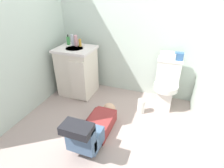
{
  "coord_description": "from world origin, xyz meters",
  "views": [
    {
      "loc": [
        0.77,
        -1.81,
        1.7
      ],
      "look_at": [
        -0.0,
        0.32,
        0.45
      ],
      "focal_mm": 28.99,
      "sensor_mm": 36.0,
      "label": 1
    }
  ],
  "objects_px": {
    "person_plumber": "(94,128)",
    "soap_dispenser": "(68,41)",
    "bottle_amber": "(80,43)",
    "paper_towel_roll": "(141,106)",
    "bottle_pink": "(76,41)",
    "toilet": "(166,85)",
    "tissue_box": "(168,55)",
    "faucet": "(79,42)",
    "bottle_clear": "(72,40)",
    "vanity_cabinet": "(77,71)",
    "toiletry_bag": "(179,56)"
  },
  "relations": [
    {
      "from": "toilet",
      "to": "bottle_amber",
      "type": "xyz_separation_m",
      "value": [
        -1.42,
        -0.02,
        0.51
      ]
    },
    {
      "from": "toilet",
      "to": "person_plumber",
      "type": "relative_size",
      "value": 0.7
    },
    {
      "from": "bottle_clear",
      "to": "bottle_amber",
      "type": "bearing_deg",
      "value": -5.36
    },
    {
      "from": "soap_dispenser",
      "to": "paper_towel_roll",
      "type": "height_order",
      "value": "soap_dispenser"
    },
    {
      "from": "bottle_clear",
      "to": "bottle_pink",
      "type": "height_order",
      "value": "bottle_clear"
    },
    {
      "from": "soap_dispenser",
      "to": "bottle_amber",
      "type": "height_order",
      "value": "soap_dispenser"
    },
    {
      "from": "tissue_box",
      "to": "bottle_pink",
      "type": "xyz_separation_m",
      "value": [
        -1.45,
        -0.12,
        0.11
      ]
    },
    {
      "from": "vanity_cabinet",
      "to": "toiletry_bag",
      "type": "bearing_deg",
      "value": 7.58
    },
    {
      "from": "faucet",
      "to": "bottle_clear",
      "type": "height_order",
      "value": "bottle_clear"
    },
    {
      "from": "toiletry_bag",
      "to": "bottle_pink",
      "type": "xyz_separation_m",
      "value": [
        -1.6,
        -0.12,
        0.1
      ]
    },
    {
      "from": "vanity_cabinet",
      "to": "faucet",
      "type": "bearing_deg",
      "value": 91.31
    },
    {
      "from": "bottle_amber",
      "to": "soap_dispenser",
      "type": "bearing_deg",
      "value": 173.1
    },
    {
      "from": "soap_dispenser",
      "to": "paper_towel_roll",
      "type": "xyz_separation_m",
      "value": [
        1.36,
        -0.33,
        -0.78
      ]
    },
    {
      "from": "vanity_cabinet",
      "to": "toiletry_bag",
      "type": "xyz_separation_m",
      "value": [
        1.57,
        0.21,
        0.39
      ]
    },
    {
      "from": "vanity_cabinet",
      "to": "faucet",
      "type": "distance_m",
      "value": 0.47
    },
    {
      "from": "faucet",
      "to": "person_plumber",
      "type": "relative_size",
      "value": 0.09
    },
    {
      "from": "vanity_cabinet",
      "to": "paper_towel_roll",
      "type": "xyz_separation_m",
      "value": [
        1.16,
        -0.2,
        -0.31
      ]
    },
    {
      "from": "person_plumber",
      "to": "toiletry_bag",
      "type": "distance_m",
      "value": 1.55
    },
    {
      "from": "bottle_clear",
      "to": "paper_towel_roll",
      "type": "bearing_deg",
      "value": -13.85
    },
    {
      "from": "bottle_pink",
      "to": "bottle_amber",
      "type": "xyz_separation_m",
      "value": [
        0.07,
        0.0,
        -0.03
      ]
    },
    {
      "from": "toilet",
      "to": "bottle_clear",
      "type": "relative_size",
      "value": 4.18
    },
    {
      "from": "toilet",
      "to": "bottle_clear",
      "type": "bearing_deg",
      "value": -179.75
    },
    {
      "from": "bottle_pink",
      "to": "person_plumber",
      "type": "bearing_deg",
      "value": -53.45
    },
    {
      "from": "faucet",
      "to": "toiletry_bag",
      "type": "bearing_deg",
      "value": 2.28
    },
    {
      "from": "toiletry_bag",
      "to": "paper_towel_roll",
      "type": "bearing_deg",
      "value": -134.65
    },
    {
      "from": "toilet",
      "to": "tissue_box",
      "type": "xyz_separation_m",
      "value": [
        -0.05,
        0.09,
        0.43
      ]
    },
    {
      "from": "toilet",
      "to": "tissue_box",
      "type": "height_order",
      "value": "tissue_box"
    },
    {
      "from": "person_plumber",
      "to": "paper_towel_roll",
      "type": "bearing_deg",
      "value": 59.29
    },
    {
      "from": "paper_towel_roll",
      "to": "soap_dispenser",
      "type": "bearing_deg",
      "value": 166.43
    },
    {
      "from": "toilet",
      "to": "vanity_cabinet",
      "type": "xyz_separation_m",
      "value": [
        -1.46,
        -0.12,
        0.05
      ]
    },
    {
      "from": "person_plumber",
      "to": "bottle_amber",
      "type": "bearing_deg",
      "value": 123.79
    },
    {
      "from": "vanity_cabinet",
      "to": "bottle_amber",
      "type": "relative_size",
      "value": 6.76
    },
    {
      "from": "person_plumber",
      "to": "paper_towel_roll",
      "type": "relative_size",
      "value": 4.87
    },
    {
      "from": "soap_dispenser",
      "to": "tissue_box",
      "type": "bearing_deg",
      "value": 2.93
    },
    {
      "from": "toilet",
      "to": "paper_towel_roll",
      "type": "distance_m",
      "value": 0.51
    },
    {
      "from": "toilet",
      "to": "toiletry_bag",
      "type": "distance_m",
      "value": 0.46
    },
    {
      "from": "bottle_amber",
      "to": "paper_towel_roll",
      "type": "bearing_deg",
      "value": -14.93
    },
    {
      "from": "soap_dispenser",
      "to": "toilet",
      "type": "bearing_deg",
      "value": -0.27
    },
    {
      "from": "tissue_box",
      "to": "paper_towel_roll",
      "type": "height_order",
      "value": "tissue_box"
    },
    {
      "from": "vanity_cabinet",
      "to": "bottle_pink",
      "type": "height_order",
      "value": "bottle_pink"
    },
    {
      "from": "toilet",
      "to": "bottle_pink",
      "type": "xyz_separation_m",
      "value": [
        -1.49,
        -0.03,
        0.54
      ]
    },
    {
      "from": "person_plumber",
      "to": "soap_dispenser",
      "type": "relative_size",
      "value": 6.42
    },
    {
      "from": "person_plumber",
      "to": "tissue_box",
      "type": "bearing_deg",
      "value": 58.87
    },
    {
      "from": "toiletry_bag",
      "to": "paper_towel_roll",
      "type": "height_order",
      "value": "toiletry_bag"
    },
    {
      "from": "person_plumber",
      "to": "tissue_box",
      "type": "relative_size",
      "value": 4.84
    },
    {
      "from": "vanity_cabinet",
      "to": "person_plumber",
      "type": "xyz_separation_m",
      "value": [
        0.73,
        -0.93,
        -0.24
      ]
    },
    {
      "from": "paper_towel_roll",
      "to": "faucet",
      "type": "bearing_deg",
      "value": 163.42
    },
    {
      "from": "bottle_clear",
      "to": "bottle_pink",
      "type": "bearing_deg",
      "value": -13.57
    },
    {
      "from": "faucet",
      "to": "paper_towel_roll",
      "type": "distance_m",
      "value": 1.44
    },
    {
      "from": "person_plumber",
      "to": "paper_towel_roll",
      "type": "distance_m",
      "value": 0.85
    }
  ]
}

